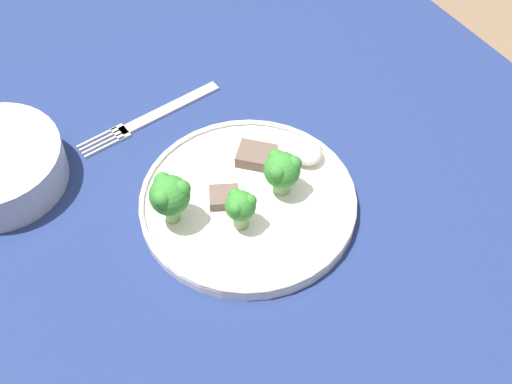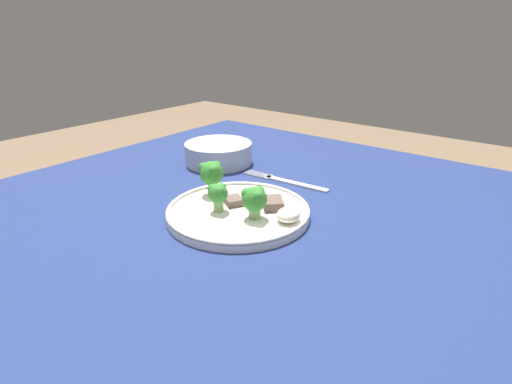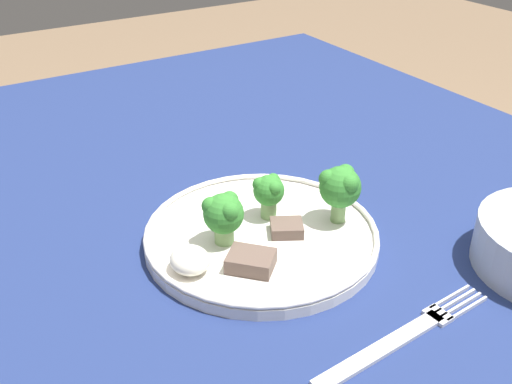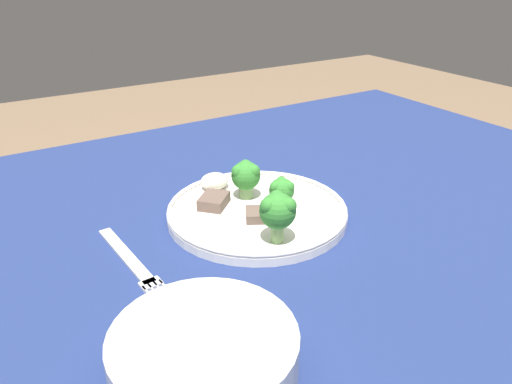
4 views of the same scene
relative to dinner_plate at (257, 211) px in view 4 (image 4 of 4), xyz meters
The scene contains 10 objects.
table 0.13m from the dinner_plate, 137.16° to the left, with size 1.22×0.97×0.78m.
dinner_plate is the anchor object (origin of this frame).
fork 0.19m from the dinner_plate, ahead, with size 0.03×0.20×0.00m.
cream_bowl 0.30m from the dinner_plate, 49.38° to the left, with size 0.16×0.16×0.05m.
broccoli_floret_near_rim_left 0.06m from the dinner_plate, 99.13° to the right, with size 0.04×0.04×0.06m.
broccoli_floret_center_left 0.05m from the dinner_plate, 134.06° to the left, with size 0.04×0.03×0.05m.
broccoli_floret_back_left 0.10m from the dinner_plate, 74.36° to the left, with size 0.05×0.05×0.07m.
meat_slice_front_slice 0.06m from the dinner_plate, 41.70° to the right, with size 0.06×0.06×0.02m.
meat_slice_middle_slice 0.03m from the dinner_plate, 57.67° to the left, with size 0.04×0.04×0.01m.
sauce_dollop 0.10m from the dinner_plate, 79.14° to the right, with size 0.04×0.04×0.02m.
Camera 4 is at (0.37, 0.48, 1.12)m, focal length 35.00 mm.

